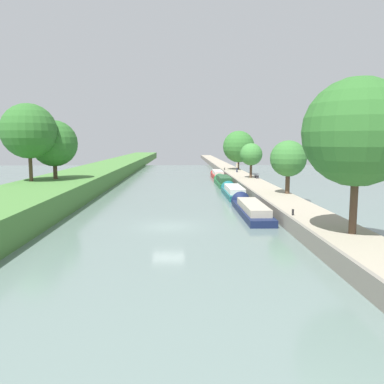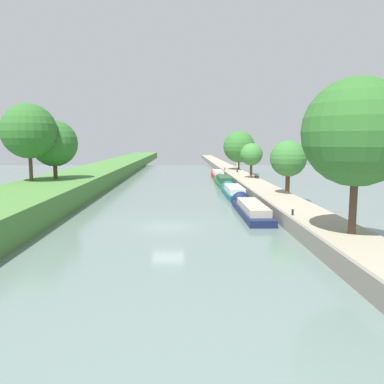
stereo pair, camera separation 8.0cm
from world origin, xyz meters
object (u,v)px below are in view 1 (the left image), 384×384
narrowboat_teal (233,191)px  park_bench (257,176)px  narrowboat_navy (250,208)px  narrowboat_green (223,181)px  narrowboat_red (217,175)px  mooring_bollard_far (225,169)px  person_walking (237,167)px  mooring_bollard_near (293,212)px

narrowboat_teal → park_bench: 12.04m
narrowboat_teal → narrowboat_navy: bearing=-90.0°
narrowboat_green → narrowboat_red: bearing=89.1°
narrowboat_red → mooring_bollard_far: 4.87m
narrowboat_teal → narrowboat_green: size_ratio=0.95×
narrowboat_red → park_bench: 13.72m
person_walking → narrowboat_navy: bearing=-96.0°
park_bench → mooring_bollard_far: bearing=99.8°
narrowboat_green → park_bench: size_ratio=7.32×
narrowboat_red → mooring_bollard_near: mooring_bollard_near is taller
narrowboat_red → mooring_bollard_near: (1.82, -42.72, 0.76)m
narrowboat_navy → narrowboat_red: 35.88m
narrowboat_navy → person_walking: (3.66, 34.69, 1.51)m
narrowboat_teal → person_walking: bearing=80.8°
narrowboat_green → park_bench: (4.98, -1.05, 0.89)m
narrowboat_navy → narrowboat_red: size_ratio=1.18×
mooring_bollard_far → park_bench: (2.97, -17.27, 0.12)m
narrowboat_teal → mooring_bollard_far: mooring_bollard_far is taller
narrowboat_navy → mooring_bollard_far: bearing=87.1°
narrowboat_red → park_bench: (4.79, -12.82, 0.88)m
person_walking → mooring_bollard_near: bearing=-92.2°
narrowboat_teal → narrowboat_red: narrowboat_red is taller
park_bench → narrowboat_green: bearing=168.1°
narrowboat_teal → narrowboat_red: 23.73m
narrowboat_green → mooring_bollard_near: size_ratio=24.39×
narrowboat_navy → mooring_bollard_far: size_ratio=26.97×
narrowboat_teal → person_walking: 22.88m
narrowboat_teal → park_bench: park_bench is taller
narrowboat_teal → mooring_bollard_near: mooring_bollard_near is taller
narrowboat_teal → mooring_bollard_near: size_ratio=23.09×
narrowboat_red → park_bench: size_ratio=6.88×
narrowboat_red → mooring_bollard_far: bearing=67.8°
park_bench → narrowboat_teal: bearing=-114.7°
narrowboat_green → narrowboat_red: narrowboat_green is taller
narrowboat_green → person_walking: size_ratio=6.61×
mooring_bollard_far → park_bench: size_ratio=0.30×
narrowboat_navy → mooring_bollard_far: mooring_bollard_far is taller
park_bench → person_walking: bearing=96.6°
narrowboat_teal → narrowboat_green: narrowboat_green is taller
narrowboat_green → park_bench: 5.17m
person_walking → park_bench: person_walking is taller
mooring_bollard_near → narrowboat_navy: bearing=106.6°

